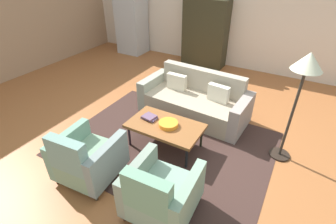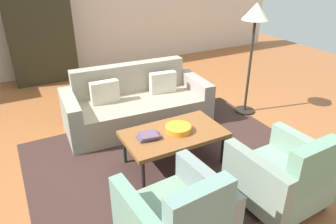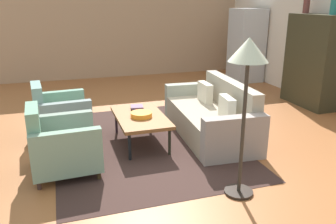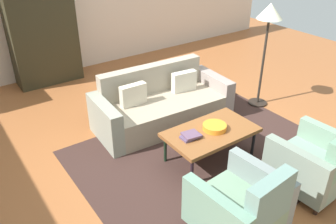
{
  "view_description": "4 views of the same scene",
  "coord_description": "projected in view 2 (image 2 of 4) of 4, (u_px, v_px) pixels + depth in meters",
  "views": [
    {
      "loc": [
        1.58,
        -3.31,
        2.76
      ],
      "look_at": [
        -0.11,
        -0.34,
        0.59
      ],
      "focal_mm": 26.73,
      "sensor_mm": 36.0,
      "label": 1
    },
    {
      "loc": [
        -1.66,
        -3.31,
        2.33
      ],
      "look_at": [
        0.01,
        -0.15,
        0.53
      ],
      "focal_mm": 33.72,
      "sensor_mm": 36.0,
      "label": 2
    },
    {
      "loc": [
        4.65,
        -1.57,
        2.07
      ],
      "look_at": [
        0.16,
        -0.13,
        0.53
      ],
      "focal_mm": 37.04,
      "sensor_mm": 36.0,
      "label": 3
    },
    {
      "loc": [
        -2.76,
        -3.31,
        2.88
      ],
      "look_at": [
        -0.37,
        0.08,
        0.55
      ],
      "focal_mm": 37.57,
      "sensor_mm": 36.0,
      "label": 4
    }
  ],
  "objects": [
    {
      "name": "floor_lamp",
      "position": [
        255.0,
        22.0,
        4.57
      ],
      "size": [
        0.4,
        0.4,
        1.72
      ],
      "color": "black",
      "rests_on": "ground"
    },
    {
      "name": "armchair_right",
      "position": [
        284.0,
        178.0,
        3.12
      ],
      "size": [
        0.84,
        0.84,
        0.88
      ],
      "rotation": [
        0.0,
        0.0,
        0.05
      ],
      "color": "black",
      "rests_on": "ground"
    },
    {
      "name": "area_rug",
      "position": [
        172.0,
        160.0,
        3.98
      ],
      "size": [
        3.4,
        2.6,
        0.01
      ],
      "primitive_type": "cube",
      "color": "#3A2622",
      "rests_on": "ground"
    },
    {
      "name": "couch",
      "position": [
        136.0,
        105.0,
        4.75
      ],
      "size": [
        2.15,
        1.02,
        0.86
      ],
      "rotation": [
        0.0,
        0.0,
        3.09
      ],
      "color": "tan",
      "rests_on": "ground"
    },
    {
      "name": "book_stack",
      "position": [
        149.0,
        136.0,
        3.62
      ],
      "size": [
        0.26,
        0.22,
        0.06
      ],
      "color": "#574769",
      "rests_on": "coffee_table"
    },
    {
      "name": "fruit_bowl",
      "position": [
        178.0,
        129.0,
        3.76
      ],
      "size": [
        0.31,
        0.31,
        0.07
      ],
      "primitive_type": "cylinder",
      "color": "orange",
      "rests_on": "coffee_table"
    },
    {
      "name": "coffee_table",
      "position": [
        174.0,
        135.0,
        3.76
      ],
      "size": [
        1.2,
        0.7,
        0.43
      ],
      "color": "black",
      "rests_on": "ground"
    },
    {
      "name": "cabinet",
      "position": [
        41.0,
        36.0,
        6.13
      ],
      "size": [
        1.2,
        0.51,
        1.8
      ],
      "color": "#302D1C",
      "rests_on": "ground"
    },
    {
      "name": "ground_plane",
      "position": [
        162.0,
        142.0,
        4.36
      ],
      "size": [
        11.88,
        11.88,
        0.0
      ],
      "primitive_type": "plane",
      "color": "#A15D31"
    },
    {
      "name": "armchair_left",
      "position": [
        179.0,
        221.0,
        2.62
      ],
      "size": [
        0.86,
        0.86,
        0.88
      ],
      "rotation": [
        0.0,
        0.0,
        0.08
      ],
      "color": "black",
      "rests_on": "ground"
    },
    {
      "name": "wall_back",
      "position": [
        83.0,
        4.0,
        6.59
      ],
      "size": [
        9.9,
        0.12,
        2.8
      ],
      "primitive_type": "cube",
      "color": "beige",
      "rests_on": "ground"
    }
  ]
}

